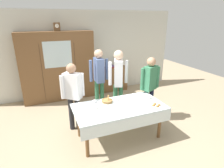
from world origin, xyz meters
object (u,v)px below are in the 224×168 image
spoon_near_right (115,110)px  person_by_cabinet (73,91)px  tea_cup_far_left (94,102)px  bread_basket (107,101)px  dining_table (120,111)px  wall_cabinet (58,67)px  person_behind_table_right (99,74)px  person_behind_table_left (150,83)px  tea_cup_mid_right (116,100)px  spoon_near_left (85,111)px  tea_cup_back_edge (96,108)px  bookshelf_low (112,79)px  spoon_back_edge (118,104)px  tea_cup_front_edge (149,98)px  book_stack (112,66)px  pastry_plate (156,106)px  mantel_clock (57,27)px  person_near_right_end (118,77)px

spoon_near_right → person_by_cabinet: size_ratio=0.08×
tea_cup_far_left → bread_basket: size_ratio=0.54×
dining_table → wall_cabinet: wall_cabinet is taller
person_behind_table_right → person_behind_table_left: 1.35m
tea_cup_mid_right → spoon_near_left: 0.78m
wall_cabinet → tea_cup_back_edge: size_ratio=16.72×
tea_cup_mid_right → person_behind_table_right: 1.14m
bookshelf_low → spoon_back_edge: size_ratio=9.11×
tea_cup_front_edge → person_by_cabinet: 1.70m
tea_cup_mid_right → person_by_cabinet: bearing=153.0°
wall_cabinet → person_by_cabinet: (0.09, -1.87, -0.11)m
wall_cabinet → bread_basket: bearing=-72.3°
spoon_near_left → person_behind_table_left: size_ratio=0.07×
book_stack → pastry_plate: (-0.18, -2.90, -0.12)m
book_stack → spoon_back_edge: 2.67m
tea_cup_far_left → spoon_near_right: tea_cup_far_left is taller
tea_cup_back_edge → spoon_near_right: (0.34, -0.17, -0.02)m
mantel_clock → bread_basket: 2.79m
dining_table → tea_cup_front_edge: (0.77, 0.11, 0.12)m
spoon_back_edge → spoon_near_left: bearing=-176.0°
tea_cup_back_edge → pastry_plate: bearing=-15.8°
tea_cup_far_left → spoon_near_right: (0.29, -0.46, -0.02)m
mantel_clock → spoon_back_edge: 3.00m
bookshelf_low → person_behind_table_left: bearing=-86.2°
tea_cup_far_left → pastry_plate: 1.30m
spoon_back_edge → bookshelf_low: bearing=71.0°
bread_basket → person_behind_table_right: bearing=80.5°
person_behind_table_right → mantel_clock: bearing=125.3°
tea_cup_mid_right → spoon_near_right: bearing=-116.7°
tea_cup_mid_right → pastry_plate: 0.86m
spoon_back_edge → person_near_right_end: 0.92m
spoon_back_edge → tea_cup_far_left: bearing=151.2°
spoon_near_right → person_behind_table_left: person_behind_table_left is taller
wall_cabinet → spoon_near_right: (0.75, -2.68, -0.30)m
wall_cabinet → tea_cup_front_edge: size_ratio=16.72×
dining_table → spoon_near_right: (-0.15, -0.09, 0.10)m
person_by_cabinet → tea_cup_mid_right: bearing=-27.0°
mantel_clock → spoon_near_right: 3.13m
tea_cup_mid_right → pastry_plate: size_ratio=0.46×
spoon_back_edge → person_by_cabinet: (-0.83, 0.60, 0.20)m
book_stack → pastry_plate: size_ratio=0.81×
person_behind_table_left → person_near_right_end: (-0.66, 0.41, 0.10)m
tea_cup_mid_right → spoon_near_right: tea_cup_mid_right is taller
bookshelf_low → tea_cup_front_edge: 2.55m
book_stack → person_by_cabinet: (-1.69, -1.92, 0.06)m
mantel_clock → tea_cup_mid_right: bearing=-69.3°
tea_cup_mid_right → spoon_back_edge: (-0.03, -0.16, -0.02)m
book_stack → person_near_right_end: person_near_right_end is taller
dining_table → person_near_right_end: (0.36, 0.91, 0.42)m
tea_cup_far_left → pastry_plate: (1.14, -0.62, -0.01)m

